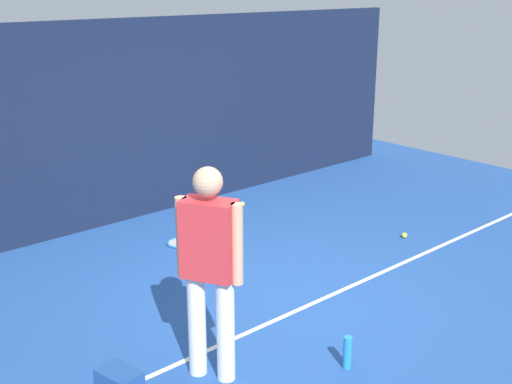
% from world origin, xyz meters
% --- Properties ---
extents(ground_plane, '(12.00, 12.00, 0.00)m').
position_xyz_m(ground_plane, '(0.00, 0.00, 0.00)').
color(ground_plane, '#234C93').
extents(back_fence, '(10.00, 0.10, 2.53)m').
position_xyz_m(back_fence, '(0.00, 3.00, 1.26)').
color(back_fence, '#141E38').
rests_on(back_fence, ground).
extents(court_line, '(9.00, 0.05, 0.00)m').
position_xyz_m(court_line, '(0.00, -0.25, 0.00)').
color(court_line, white).
rests_on(court_line, ground).
extents(tennis_player, '(0.38, 0.48, 1.70)m').
position_xyz_m(tennis_player, '(-1.31, -0.56, 0.97)').
color(tennis_player, white).
rests_on(tennis_player, ground).
extents(tennis_racket, '(0.51, 0.59, 0.03)m').
position_xyz_m(tennis_racket, '(0.09, 1.80, 0.01)').
color(tennis_racket, black).
rests_on(tennis_racket, ground).
extents(tennis_ball_near_player, '(0.07, 0.07, 0.07)m').
position_xyz_m(tennis_ball_near_player, '(1.49, 2.36, 0.03)').
color(tennis_ball_near_player, '#CCE033').
rests_on(tennis_ball_near_player, ground).
extents(tennis_ball_by_fence, '(0.07, 0.07, 0.07)m').
position_xyz_m(tennis_ball_by_fence, '(2.20, 0.19, 0.03)').
color(tennis_ball_by_fence, '#CCE033').
rests_on(tennis_ball_by_fence, ground).
extents(tennis_ball_mid_court, '(0.07, 0.07, 0.07)m').
position_xyz_m(tennis_ball_mid_court, '(-0.95, 0.09, 0.03)').
color(tennis_ball_mid_court, '#CCE033').
rests_on(tennis_ball_mid_court, ground).
extents(water_bottle, '(0.07, 0.07, 0.28)m').
position_xyz_m(water_bottle, '(-0.44, -1.20, 0.14)').
color(water_bottle, '#268CD8').
rests_on(water_bottle, ground).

